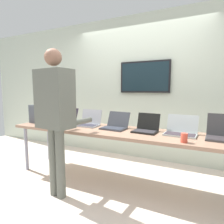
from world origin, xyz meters
name	(u,v)px	position (x,y,z in m)	size (l,w,h in m)	color
ground	(114,183)	(0.00, 0.00, -0.02)	(8.00, 8.00, 0.04)	beige
back_wall	(139,88)	(0.00, 1.13, 1.35)	(8.00, 0.11, 2.69)	beige
workbench	(114,133)	(0.00, 0.00, 0.71)	(3.15, 0.70, 0.76)	#9B745C
equipment_box	(45,113)	(-1.35, 0.06, 0.91)	(0.34, 0.40, 0.30)	#505660
laptop_station_0	(64,120)	(-0.96, 0.09, 0.82)	(0.39, 0.35, 0.25)	#261F2C
laptop_station_1	(89,122)	(-0.49, 0.11, 0.82)	(0.35, 0.30, 0.24)	#B0B3BC
laptop_station_2	(115,125)	(-0.02, 0.08, 0.82)	(0.37, 0.35, 0.23)	#383B41
laptop_station_3	(146,128)	(0.43, 0.07, 0.82)	(0.33, 0.32, 0.24)	black
laptop_station_4	(181,130)	(0.87, 0.10, 0.82)	(0.40, 0.33, 0.24)	#ACB6B5
laptop_station_5	(222,134)	(1.31, 0.08, 0.83)	(0.35, 0.34, 0.28)	#393839
person	(56,109)	(-0.48, -0.62, 1.09)	(0.49, 0.63, 1.79)	#60645A
coffee_mug	(184,138)	(0.94, -0.25, 0.81)	(0.07, 0.07, 0.10)	#D64835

